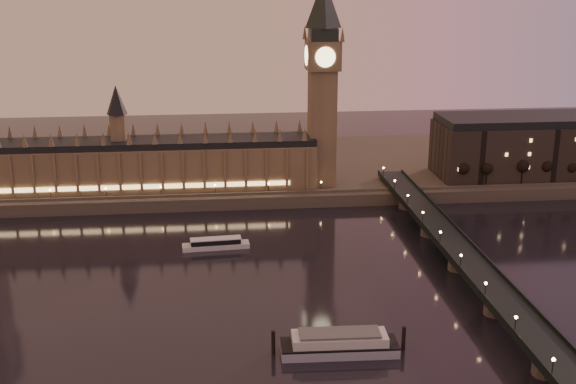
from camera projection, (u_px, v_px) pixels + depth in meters
name	position (u px, v px, depth m)	size (l,w,h in m)	color
ground	(218.00, 302.00, 250.11)	(700.00, 700.00, 0.00)	black
far_embankment	(268.00, 168.00, 409.18)	(560.00, 130.00, 6.00)	#423D35
palace_of_westminster	(133.00, 159.00, 354.98)	(180.00, 26.62, 52.00)	brown
big_ben	(323.00, 70.00, 351.90)	(17.68, 17.68, 104.00)	brown
westminster_bridge	(475.00, 276.00, 257.49)	(13.20, 260.00, 15.30)	black
bare_tree_0	(461.00, 171.00, 361.79)	(5.38, 5.38, 10.93)	black
bare_tree_1	(490.00, 170.00, 363.27)	(5.38, 5.38, 10.93)	black
bare_tree_2	(519.00, 169.00, 364.74)	(5.38, 5.38, 10.93)	black
bare_tree_3	(547.00, 168.00, 366.22)	(5.38, 5.38, 10.93)	black
bare_tree_4	(575.00, 168.00, 367.70)	(5.38, 5.38, 10.93)	black
cruise_boat_a	(216.00, 244.00, 298.31)	(27.96, 8.03, 4.41)	silver
moored_barge	(339.00, 344.00, 215.63)	(40.61, 11.06, 7.45)	#98A4C2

